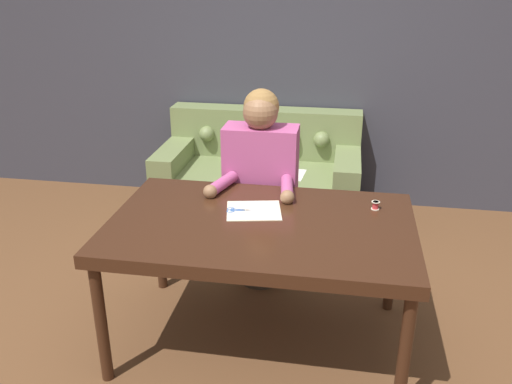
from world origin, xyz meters
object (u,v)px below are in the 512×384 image
dining_table (261,233)px  scissors (240,210)px  thread_spool (375,205)px  person (261,188)px  couch (260,181)px

dining_table → scissors: size_ratio=6.89×
scissors → thread_spool: (0.72, 0.14, 0.02)m
dining_table → person: (-0.10, 0.63, -0.01)m
person → scissors: size_ratio=5.67×
dining_table → couch: size_ratio=0.98×
person → thread_spool: 0.79m
dining_table → person: size_ratio=1.21×
couch → scissors: (0.14, -1.55, 0.44)m
scissors → dining_table: bearing=-39.9°
couch → dining_table: bearing=-80.7°
dining_table → person: person is taller
dining_table → scissors: bearing=140.1°
dining_table → thread_spool: 0.64m
scissors → person: bearing=86.8°
scissors → thread_spool: thread_spool is taller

